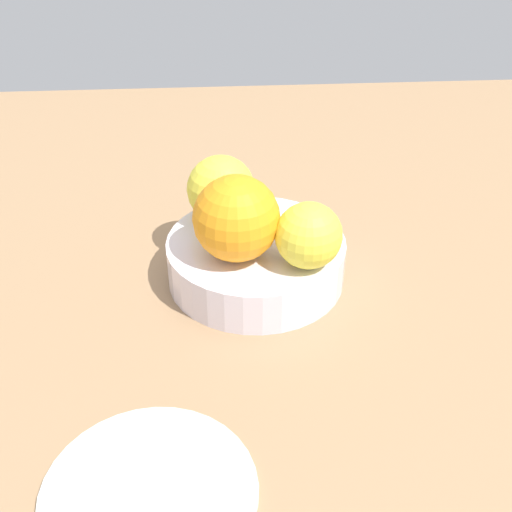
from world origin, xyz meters
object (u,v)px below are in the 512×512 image
(fruit_bowl, at_px, (256,261))
(side_plate, at_px, (149,491))
(orange_in_bowl_0, at_px, (236,218))
(orange_in_bowl_1, at_px, (309,235))
(orange_in_bowl_2, at_px, (221,189))

(fruit_bowl, height_order, side_plate, fruit_bowl)
(orange_in_bowl_0, height_order, side_plate, orange_in_bowl_0)
(orange_in_bowl_1, height_order, side_plate, orange_in_bowl_1)
(orange_in_bowl_2, bearing_deg, orange_in_bowl_1, 132.42)
(fruit_bowl, distance_m, orange_in_bowl_0, 0.07)
(orange_in_bowl_2, relative_size, side_plate, 0.45)
(orange_in_bowl_1, bearing_deg, fruit_bowl, -41.50)
(orange_in_bowl_1, distance_m, side_plate, 0.26)
(fruit_bowl, distance_m, side_plate, 0.27)
(side_plate, bearing_deg, orange_in_bowl_2, -101.44)
(fruit_bowl, bearing_deg, orange_in_bowl_0, 48.28)
(orange_in_bowl_1, bearing_deg, orange_in_bowl_2, -47.58)
(fruit_bowl, xyz_separation_m, orange_in_bowl_0, (0.02, 0.02, 0.07))
(fruit_bowl, height_order, orange_in_bowl_1, orange_in_bowl_1)
(fruit_bowl, bearing_deg, side_plate, 69.75)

